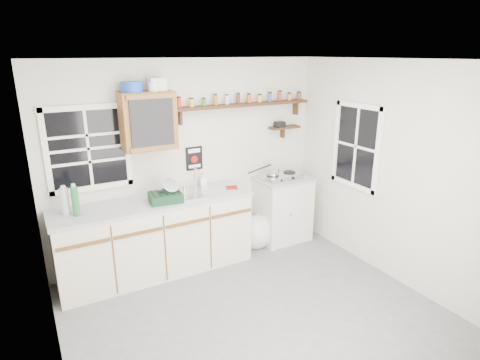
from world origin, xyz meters
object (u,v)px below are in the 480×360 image
Objects in this scene: main_cabinet at (157,237)px; hotplate at (281,176)px; upper_cabinet at (148,121)px; spice_shelf at (244,104)px; dish_rack at (167,194)px; right_cabinet at (282,208)px.

hotplate reaches higher than main_cabinet.
upper_cabinet is at bearing 76.32° from main_cabinet.
dish_rack is (-1.19, -0.31, -0.92)m from spice_shelf.
hotplate is at bearing -23.67° from spice_shelf.
hotplate is at bearing -158.40° from right_cabinet.
dish_rack is 1.67m from hotplate.
dish_rack is at bearing -175.96° from right_cabinet.
spice_shelf reaches higher than dish_rack.
hotplate reaches higher than right_cabinet.
dish_rack is at bearing -165.47° from spice_shelf.
right_cabinet is 1.40× the size of upper_cabinet.
main_cabinet is 1.84m from right_cabinet.
upper_cabinet is 1.96m from hotplate.
upper_cabinet reaches higher than right_cabinet.
spice_shelf is (-0.52, 0.19, 1.48)m from right_cabinet.
right_cabinet is 2.26m from upper_cabinet.
dish_rack is (0.09, -0.24, -0.82)m from upper_cabinet.
hotplate is (1.66, 0.10, -0.06)m from dish_rack.
upper_cabinet is at bearing 115.27° from dish_rack.
spice_shelf is 1.11m from hotplate.
dish_rack is at bearing -38.47° from main_cabinet.
spice_shelf reaches higher than right_cabinet.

